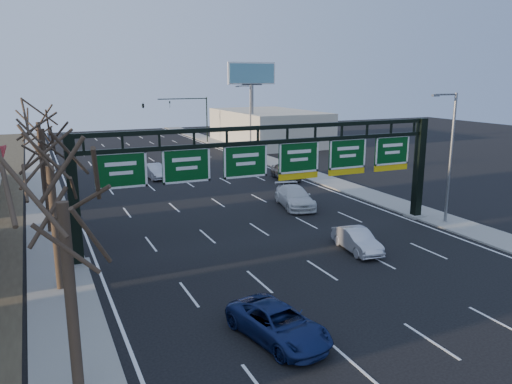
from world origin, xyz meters
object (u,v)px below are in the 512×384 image
car_blue_suv (278,324)px  car_white_wagon (295,197)px  car_silver_sedan (357,240)px  sign_gantry (275,166)px

car_blue_suv → car_white_wagon: bearing=47.7°
car_silver_sedan → car_white_wagon: bearing=87.6°
car_blue_suv → car_white_wagon: size_ratio=0.88×
sign_gantry → car_blue_suv: 13.29m
sign_gantry → car_silver_sedan: (3.31, -4.26, -3.97)m
sign_gantry → car_silver_sedan: bearing=-52.2°
sign_gantry → car_silver_sedan: sign_gantry is taller
car_blue_suv → car_silver_sedan: (8.82, 7.17, -0.00)m
car_blue_suv → car_silver_sedan: size_ratio=1.19×
car_blue_suv → car_silver_sedan: bearing=27.3°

